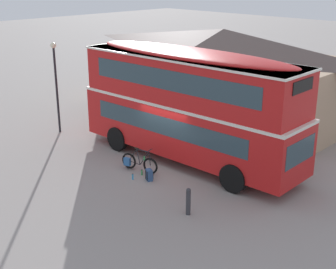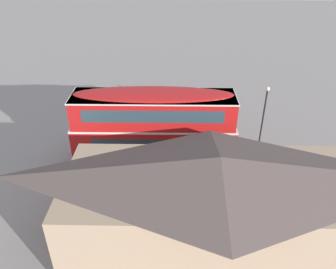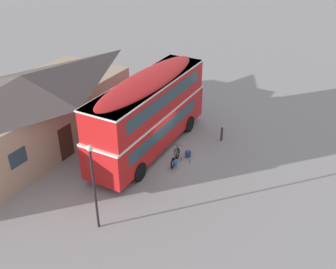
% 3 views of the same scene
% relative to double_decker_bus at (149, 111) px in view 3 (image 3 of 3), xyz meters
% --- Properties ---
extents(ground_plane, '(120.00, 120.00, 0.00)m').
position_rel_double_decker_bus_xyz_m(ground_plane, '(-0.23, -0.83, -2.64)').
color(ground_plane, gray).
extents(double_decker_bus, '(10.36, 2.95, 4.79)m').
position_rel_double_decker_bus_xyz_m(double_decker_bus, '(0.00, 0.00, 0.00)').
color(double_decker_bus, black).
rests_on(double_decker_bus, ground).
extents(touring_bicycle, '(1.70, 0.71, 1.00)m').
position_rel_double_decker_bus_xyz_m(touring_bicycle, '(-0.72, -2.23, -2.27)').
color(touring_bicycle, black).
rests_on(touring_bicycle, ground).
extents(backpack_on_ground, '(0.35, 0.32, 0.50)m').
position_rel_double_decker_bus_xyz_m(backpack_on_ground, '(0.28, -2.54, -2.38)').
color(backpack_on_ground, '#2D4C7A').
rests_on(backpack_on_ground, ground).
extents(water_bottle_green_metal, '(0.07, 0.07, 0.24)m').
position_rel_double_decker_bus_xyz_m(water_bottle_green_metal, '(-0.29, -2.41, -2.53)').
color(water_bottle_green_metal, green).
rests_on(water_bottle_green_metal, ground).
extents(water_bottle_blue_sports, '(0.07, 0.07, 0.25)m').
position_rel_double_decker_bus_xyz_m(water_bottle_blue_sports, '(-0.24, -2.95, -2.53)').
color(water_bottle_blue_sports, '#338CBF').
rests_on(water_bottle_blue_sports, ground).
extents(pub_building, '(14.56, 6.59, 4.75)m').
position_rel_double_decker_bus_xyz_m(pub_building, '(-3.52, 6.59, -0.23)').
color(pub_building, tan).
rests_on(pub_building, ground).
extents(street_lamp, '(0.28, 0.28, 4.51)m').
position_rel_double_decker_bus_xyz_m(street_lamp, '(-7.19, -1.75, 0.15)').
color(street_lamp, black).
rests_on(street_lamp, ground).
extents(kerb_bollard, '(0.16, 0.16, 0.97)m').
position_rel_double_decker_bus_xyz_m(kerb_bollard, '(3.20, -3.48, -2.15)').
color(kerb_bollard, '#333338').
rests_on(kerb_bollard, ground).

